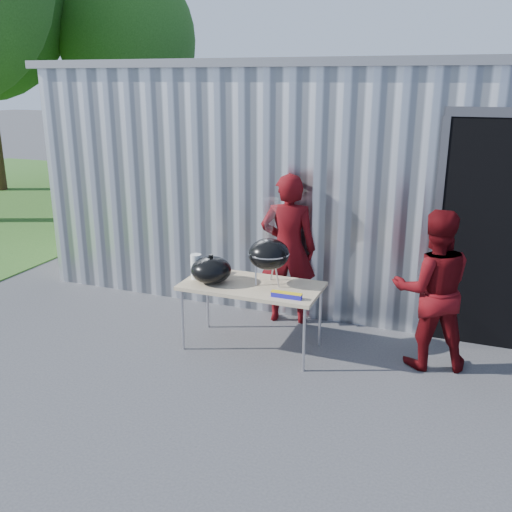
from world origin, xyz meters
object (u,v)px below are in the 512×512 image
at_px(person_cook, 288,249).
at_px(kettle_grill, 269,247).
at_px(person_bystander, 432,290).
at_px(folding_table, 252,288).

bearing_deg(person_cook, kettle_grill, 81.35).
distance_m(kettle_grill, person_bystander, 1.73).
height_order(kettle_grill, person_cook, person_cook).
xyz_separation_m(kettle_grill, person_cook, (-0.04, 0.80, -0.25)).
distance_m(folding_table, person_bystander, 1.87).
xyz_separation_m(person_cook, person_bystander, (1.72, -0.57, -0.09)).
relative_size(folding_table, kettle_grill, 1.60).
distance_m(person_cook, person_bystander, 1.81).
xyz_separation_m(folding_table, person_bystander, (1.85, 0.30, 0.12)).
height_order(folding_table, person_bystander, person_bystander).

